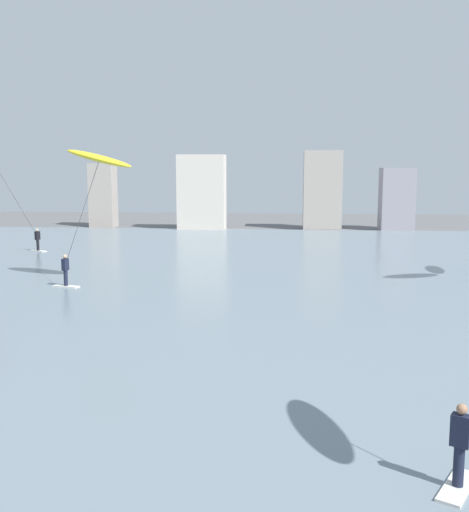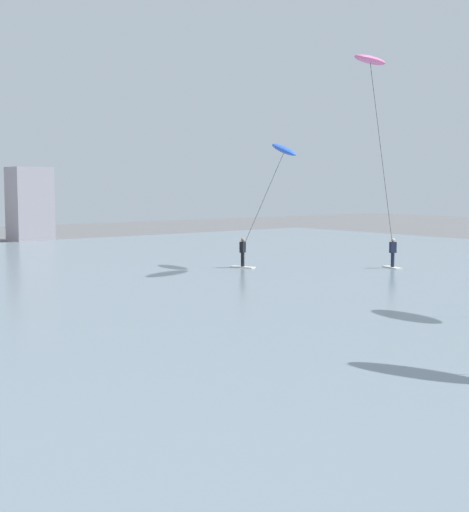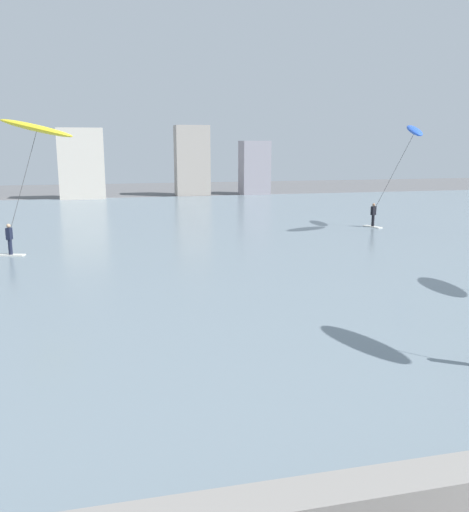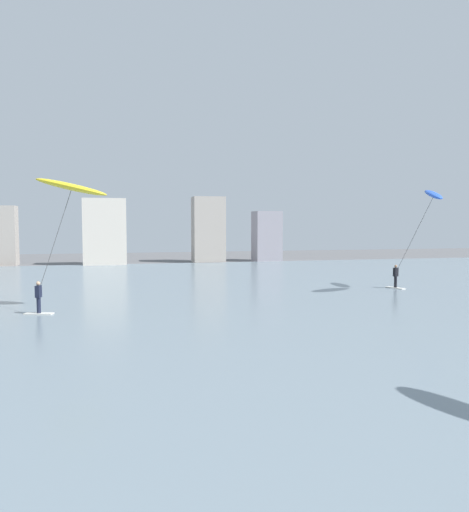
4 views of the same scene
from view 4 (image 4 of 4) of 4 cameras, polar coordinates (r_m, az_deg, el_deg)
The scene contains 4 objects.
water_bay at distance 30.31m, azimuth -3.94°, elevation -4.86°, with size 84.00×52.00×0.10m, color slate.
far_shore_buildings at distance 56.79m, azimuth -8.64°, elevation 2.72°, with size 32.68×4.45×7.79m.
kitesurfer_yellow at distance 26.70m, azimuth -18.86°, elevation 6.88°, with size 4.34×2.58×7.04m.
kitesurfer_blue at distance 35.90m, azimuth 21.86°, elevation 5.57°, with size 3.45×3.14×7.09m.
Camera 4 is at (-4.95, 1.53, 4.63)m, focal length 34.04 mm.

